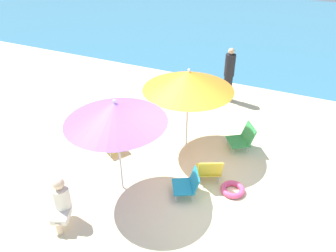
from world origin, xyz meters
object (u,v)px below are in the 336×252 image
Objects in this scene: beach_chair_d at (209,170)px; beach_chair_e at (188,184)px; person_a at (61,201)px; person_b at (229,75)px; umbrella_orange at (188,80)px; beach_chair_c at (135,124)px; swim_ring at (233,189)px; beach_chair_b at (112,140)px; beach_chair_a at (243,138)px; umbrella_purple at (115,112)px.

beach_chair_e is (-0.26, -0.52, -0.06)m from beach_chair_d.
person_b is at bearing 144.87° from person_a.
umbrella_orange is 2.96× the size of beach_chair_c.
swim_ring is (0.80, 0.45, -0.22)m from beach_chair_e.
person_a is (-2.05, -2.09, 0.15)m from beach_chair_d.
beach_chair_b is 0.41× the size of person_b.
beach_chair_b is (-1.55, -0.90, -1.46)m from umbrella_orange.
beach_chair_d is at bearing 42.79° from beach_chair_a.
beach_chair_e is at bearing 16.37° from umbrella_purple.
beach_chair_b is 0.81m from beach_chair_c.
umbrella_purple is at bearing -120.66° from person_b.
beach_chair_a reaches higher than beach_chair_c.
umbrella_purple is 3.07× the size of beach_chair_e.
umbrella_orange is 2.74× the size of beach_chair_a.
person_a is at bearing -142.06° from swim_ring.
person_a is at bearing -105.55° from beach_chair_c.
person_a is 3.31m from swim_ring.
beach_chair_c is (-0.74, 1.82, -1.47)m from umbrella_purple.
umbrella_purple is 2.03m from beach_chair_e.
umbrella_orange is 2.23m from beach_chair_e.
beach_chair_e is (-0.61, -1.99, -0.04)m from beach_chair_a.
beach_chair_e reaches higher than swim_ring.
person_a is (-1.13, -3.12, -1.25)m from umbrella_orange.
swim_ring is (1.25, -3.89, -0.77)m from person_b.
umbrella_purple reaches higher than person_b.
person_b is at bearing 79.92° from umbrella_purple.
umbrella_purple is 2.03m from umbrella_orange.
umbrella_purple reaches higher than beach_chair_d.
beach_chair_d is 2.93m from person_a.
umbrella_orange is 3.08× the size of beach_chair_d.
person_a reaches higher than beach_chair_b.
beach_chair_d is 0.61m from swim_ring.
beach_chair_d reaches higher than beach_chair_b.
person_a is at bearing 11.87° from beach_chair_e.
person_a reaches higher than beach_chair_c.
person_b is (-1.06, 2.36, 0.50)m from beach_chair_a.
beach_chair_e is (0.66, -1.55, -1.46)m from umbrella_orange.
beach_chair_a is at bearing -8.62° from beach_chair_c.
swim_ring is (1.47, -1.10, -1.68)m from umbrella_orange.
umbrella_purple is 2.31m from beach_chair_d.
person_a reaches higher than beach_chair_e.
umbrella_purple reaches higher than swim_ring.
person_b is (1.34, 5.91, 0.34)m from person_a.
person_b is at bearing -14.73° from beach_chair_d.
beach_chair_e is at bearing -150.49° from swim_ring.
beach_chair_c is 2.50m from beach_chair_e.
beach_chair_d is (1.55, 0.90, -1.46)m from umbrella_purple.
person_b is at bearing 41.10° from beach_chair_c.
umbrella_purple reaches higher than person_a.
person_a is at bearing -49.30° from beach_chair_b.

